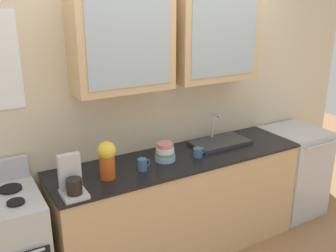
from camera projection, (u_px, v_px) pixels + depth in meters
name	position (u px, v px, depth m)	size (l,w,h in m)	color
ground_plane	(179.00, 248.00, 3.61)	(10.00, 10.00, 0.00)	#936B47
back_wall_unit	(162.00, 82.00, 3.38)	(4.54, 0.41, 2.84)	beige
counter	(180.00, 205.00, 3.46)	(2.28, 0.64, 0.94)	tan
sink_faucet	(220.00, 142.00, 3.62)	(0.55, 0.31, 0.28)	#2D2D30
bowl_stack	(165.00, 152.00, 3.23)	(0.18, 0.18, 0.15)	#8CB7E0
vase	(107.00, 158.00, 2.88)	(0.14, 0.14, 0.30)	#BF4C19
cup_near_sink	(198.00, 152.00, 3.31)	(0.12, 0.08, 0.08)	#38608C
cup_near_bowls	(142.00, 165.00, 3.04)	(0.11, 0.07, 0.10)	#38608C
dishwasher	(293.00, 171.00, 4.14)	(0.57, 0.62, 0.94)	silver
coffee_maker	(72.00, 180.00, 2.65)	(0.17, 0.20, 0.29)	#B7B7BC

